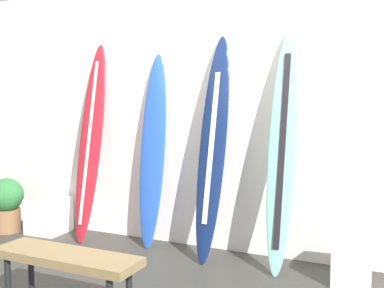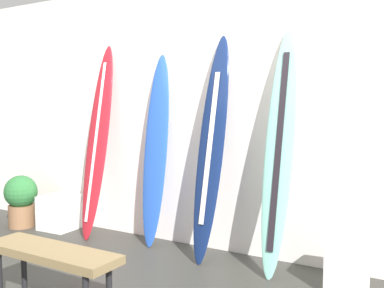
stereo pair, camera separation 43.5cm
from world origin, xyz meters
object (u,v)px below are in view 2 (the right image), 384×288
(surfboard_seafoam, at_px, (279,152))
(surfboard_navy, at_px, (211,149))
(surfboard_crimson, at_px, (98,141))
(display_block_center, at_px, (347,268))
(potted_plant, at_px, (21,199))
(bench, at_px, (51,257))
(surfboard_cobalt, at_px, (156,152))
(display_block_left, at_px, (60,212))

(surfboard_seafoam, bearing_deg, surfboard_navy, -179.72)
(surfboard_crimson, bearing_deg, display_block_center, -2.49)
(potted_plant, height_order, bench, potted_plant)
(surfboard_cobalt, distance_m, potted_plant, 1.96)
(surfboard_seafoam, relative_size, display_block_left, 5.23)
(surfboard_seafoam, bearing_deg, bench, -125.14)
(display_block_center, height_order, potted_plant, potted_plant)
(display_block_left, bearing_deg, surfboard_navy, -0.17)
(surfboard_navy, relative_size, bench, 1.98)
(surfboard_seafoam, height_order, display_block_left, surfboard_seafoam)
(surfboard_cobalt, relative_size, surfboard_seafoam, 0.93)
(surfboard_crimson, distance_m, surfboard_navy, 1.45)
(display_block_center, xyz_separation_m, potted_plant, (-3.84, -0.07, 0.16))
(surfboard_cobalt, xyz_separation_m, surfboard_navy, (0.71, -0.10, 0.07))
(surfboard_crimson, xyz_separation_m, surfboard_navy, (1.45, -0.01, -0.01))
(surfboard_navy, bearing_deg, display_block_left, 179.83)
(display_block_left, distance_m, potted_plant, 0.53)
(surfboard_crimson, height_order, potted_plant, surfboard_crimson)
(display_block_left, height_order, bench, bench)
(surfboard_cobalt, height_order, potted_plant, surfboard_cobalt)
(surfboard_navy, bearing_deg, surfboard_seafoam, 0.28)
(surfboard_crimson, height_order, surfboard_seafoam, surfboard_seafoam)
(display_block_left, bearing_deg, display_block_center, -1.92)
(surfboard_seafoam, bearing_deg, surfboard_crimson, 179.74)
(surfboard_crimson, distance_m, bench, 2.00)
(surfboard_crimson, distance_m, display_block_center, 2.89)
(surfboard_crimson, height_order, display_block_left, surfboard_crimson)
(potted_plant, bearing_deg, surfboard_crimson, 9.63)
(display_block_left, relative_size, potted_plant, 0.66)
(surfboard_seafoam, relative_size, display_block_center, 5.82)
(surfboard_crimson, bearing_deg, display_block_left, -179.39)
(display_block_left, xyz_separation_m, display_block_center, (3.36, -0.11, -0.02))
(surfboard_navy, xyz_separation_m, display_block_left, (-2.07, 0.01, -0.87))
(display_block_center, bearing_deg, surfboard_crimson, 177.51)
(surfboard_cobalt, relative_size, bench, 1.85)
(surfboard_navy, distance_m, surfboard_seafoam, 0.67)
(surfboard_crimson, distance_m, surfboard_cobalt, 0.74)
(display_block_center, relative_size, potted_plant, 0.59)
(surfboard_crimson, xyz_separation_m, bench, (1.01, -1.59, -0.67))
(display_block_left, xyz_separation_m, potted_plant, (-0.47, -0.18, 0.15))
(surfboard_crimson, bearing_deg, bench, -57.49)
(surfboard_navy, distance_m, bench, 1.76)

